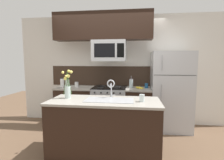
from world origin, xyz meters
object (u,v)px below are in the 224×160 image
french_press (131,83)px  coffee_tin (146,86)px  banana_bunch (140,88)px  microwave (109,51)px  sink_faucet (111,86)px  drinking_glass (142,98)px  flower_vase (68,89)px  stove_range (109,107)px  storage_jar_medium (67,83)px  refrigerator (170,91)px  storage_jar_short (77,84)px  storage_jar_tall (62,82)px

french_press → coffee_tin: bearing=-1.7°
banana_bunch → microwave: bearing=176.7°
microwave → sink_faucet: bearing=-80.3°
drinking_glass → flower_vase: (-1.21, 0.09, 0.10)m
stove_range → drinking_glass: drinking_glass is taller
storage_jar_medium → sink_faucet: bearing=-41.2°
stove_range → refrigerator: refrigerator is taller
sink_faucet → refrigerator: bearing=42.3°
flower_vase → stove_range: bearing=66.3°
storage_jar_short → drinking_glass: (1.46, -1.29, -0.00)m
stove_range → french_press: (0.49, 0.06, 0.55)m
refrigerator → french_press: bearing=177.4°
storage_jar_tall → french_press: french_press is taller
refrigerator → banana_bunch: (-0.68, -0.08, 0.07)m
drinking_glass → flower_vase: flower_vase is taller
refrigerator → flower_vase: bearing=-147.2°
storage_jar_medium → microwave: bearing=0.8°
sink_faucet → microwave: bearing=99.7°
microwave → french_press: microwave is taller
refrigerator → banana_bunch: size_ratio=9.01×
storage_jar_tall → banana_bunch: (1.81, -0.04, -0.09)m
coffee_tin → french_press: bearing=178.3°
storage_jar_short → banana_bunch: bearing=-2.3°
refrigerator → storage_jar_short: 2.15m
refrigerator → drinking_glass: 1.48m
storage_jar_tall → banana_bunch: size_ratio=1.14×
storage_jar_medium → french_press: bearing=3.6°
refrigerator → storage_jar_medium: 2.36m
refrigerator → flower_vase: refrigerator is taller
storage_jar_short → sink_faucet: sink_faucet is taller
banana_bunch → french_press: french_press is taller
drinking_glass → banana_bunch: bearing=90.0°
stove_range → storage_jar_tall: bearing=-179.2°
sink_faucet → drinking_glass: 0.57m
stove_range → french_press: bearing=7.0°
banana_bunch → storage_jar_tall: bearing=178.6°
microwave → drinking_glass: microwave is taller
banana_bunch → french_press: bearing=147.7°
coffee_tin → flower_vase: (-1.36, -1.25, 0.10)m
stove_range → storage_jar_short: bearing=-180.0°
banana_bunch → coffee_tin: (0.16, 0.11, 0.03)m
stove_range → banana_bunch: size_ratio=4.87×
flower_vase → microwave: bearing=65.9°
banana_bunch → sink_faucet: 1.13m
storage_jar_medium → storage_jar_short: 0.22m
storage_jar_medium → flower_vase: (0.47, -1.16, 0.06)m
drinking_glass → flower_vase: 1.21m
drinking_glass → storage_jar_medium: bearing=143.1°
microwave → storage_jar_medium: size_ratio=3.99×
stove_range → french_press: 0.74m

